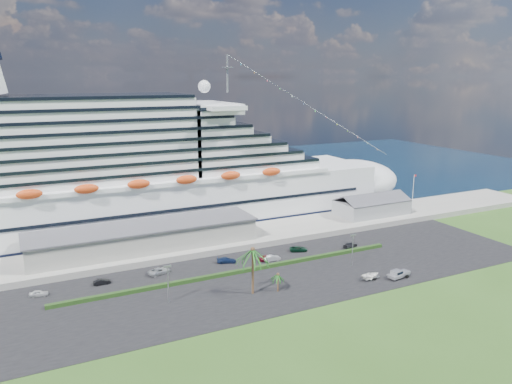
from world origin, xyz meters
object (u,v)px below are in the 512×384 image
boat_trailer (371,275)px  parked_car_3 (226,260)px  cruise_ship (135,177)px  pickup_truck (399,274)px

boat_trailer → parked_car_3: bearing=136.4°
parked_car_3 → boat_trailer: boat_trailer is taller
cruise_ship → boat_trailer: bearing=-58.5°
boat_trailer → cruise_ship: bearing=121.5°
parked_car_3 → boat_trailer: (26.46, -25.24, 0.35)m
cruise_ship → parked_car_3: size_ratio=38.76×
cruise_ship → boat_trailer: (40.05, -65.38, -15.51)m
cruise_ship → pickup_truck: (46.51, -67.63, -15.46)m
pickup_truck → boat_trailer: bearing=160.8°
parked_car_3 → boat_trailer: size_ratio=0.87×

